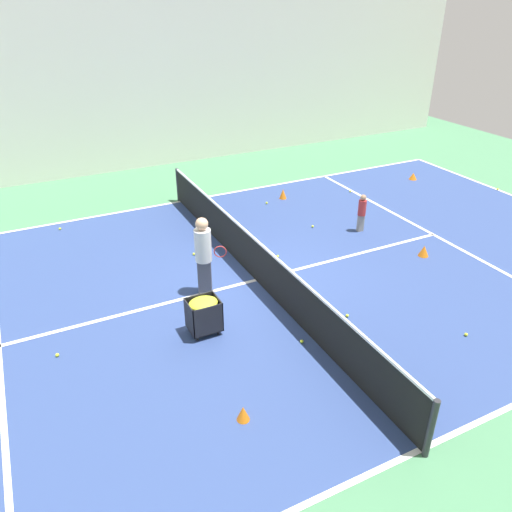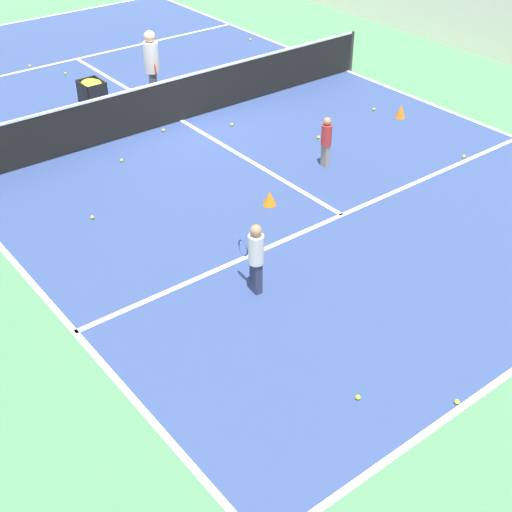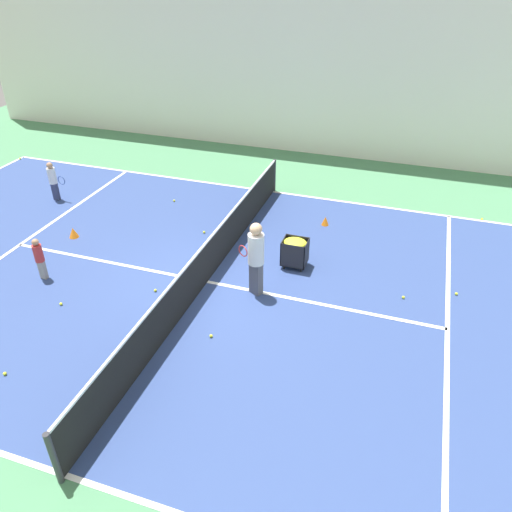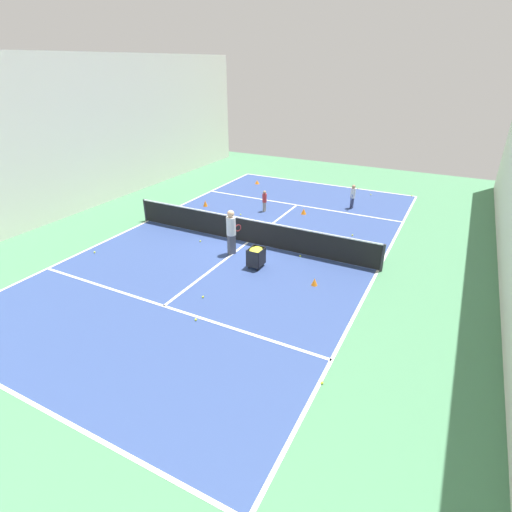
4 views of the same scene
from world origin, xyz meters
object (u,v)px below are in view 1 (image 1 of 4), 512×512
(tennis_net, at_px, (256,259))
(training_cone_0, at_px, (243,413))
(training_cone_1, at_px, (413,176))
(ball_cart, at_px, (203,310))
(child_midcourt, at_px, (362,210))
(coach_at_net, at_px, (203,251))

(tennis_net, relative_size, training_cone_0, 42.32)
(training_cone_0, distance_m, training_cone_1, 12.77)
(training_cone_0, height_order, training_cone_1, training_cone_0)
(ball_cart, height_order, training_cone_0, ball_cart)
(child_midcourt, distance_m, training_cone_1, 5.13)
(coach_at_net, height_order, training_cone_0, coach_at_net)
(tennis_net, bearing_deg, child_midcourt, -73.86)
(training_cone_0, bearing_deg, ball_cart, -6.79)
(tennis_net, distance_m, coach_at_net, 1.35)
(child_midcourt, relative_size, ball_cart, 1.42)
(child_midcourt, bearing_deg, coach_at_net, 14.97)
(ball_cart, bearing_deg, training_cone_1, -62.86)
(training_cone_1, bearing_deg, tennis_net, 114.78)
(training_cone_0, relative_size, training_cone_1, 0.97)
(training_cone_0, bearing_deg, coach_at_net, -12.61)
(ball_cart, xyz_separation_m, training_cone_0, (-2.42, 0.29, -0.41))
(tennis_net, bearing_deg, ball_cart, 126.56)
(child_midcourt, height_order, ball_cart, child_midcourt)
(tennis_net, relative_size, ball_cart, 14.58)
(tennis_net, xyz_separation_m, training_cone_0, (-3.76, 2.11, -0.42))
(coach_at_net, xyz_separation_m, training_cone_0, (-3.80, 0.85, -0.92))
(coach_at_net, distance_m, training_cone_0, 4.00)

